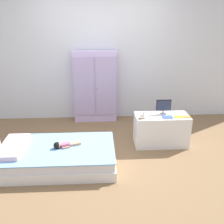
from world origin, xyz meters
name	(u,v)px	position (x,y,z in m)	size (l,w,h in m)	color
ground_plane	(104,154)	(0.00, 0.00, -0.01)	(10.00, 10.00, 0.02)	brown
back_wall	(101,53)	(0.00, 1.57, 1.35)	(6.40, 0.05, 2.70)	silver
bed	(58,156)	(-0.67, -0.26, 0.14)	(1.63, 0.96, 0.28)	white
pillow	(13,147)	(-1.28, -0.26, 0.31)	(0.32, 0.69, 0.07)	silver
doll	(62,145)	(-0.60, -0.26, 0.32)	(0.38, 0.20, 0.10)	#D6668E
wardrobe	(95,87)	(-0.13, 1.40, 0.71)	(0.85, 0.29, 1.41)	silver
tv_stand	(161,130)	(0.96, 0.28, 0.26)	(0.87, 0.42, 0.52)	white
tv_monitor	(164,106)	(0.99, 0.35, 0.66)	(0.24, 0.10, 0.24)	#99999E
rocking_horse_toy	(142,115)	(0.61, 0.15, 0.58)	(0.10, 0.04, 0.12)	#8E6642
book_blue	(168,117)	(1.02, 0.19, 0.53)	(0.16, 0.11, 0.01)	blue
book_yellow	(178,117)	(1.19, 0.19, 0.53)	(0.11, 0.10, 0.01)	gold
book_orange	(186,117)	(1.32, 0.19, 0.53)	(0.14, 0.09, 0.01)	orange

